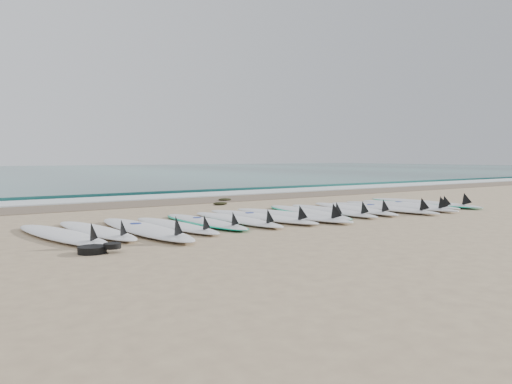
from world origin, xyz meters
TOP-DOWN VIEW (x-y plane):
  - ground at (0.00, 0.00)m, footprint 120.00×120.00m
  - ocean at (0.00, 32.50)m, footprint 120.00×55.00m
  - wet_sand_band at (0.00, 4.10)m, footprint 120.00×1.80m
  - foam_band at (0.00, 5.50)m, footprint 120.00×1.40m
  - wave_crest at (0.00, 7.00)m, footprint 120.00×1.00m
  - surfboard_0 at (-3.99, -0.12)m, footprint 0.97×2.64m
  - surfboard_1 at (-3.48, 0.04)m, footprint 0.76×2.49m
  - surfboard_2 at (-2.87, -0.28)m, footprint 0.68×2.92m
  - surfboard_3 at (-2.31, -0.12)m, footprint 0.67×2.41m
  - surfboard_4 at (-1.71, 0.05)m, footprint 0.64×2.45m
  - surfboard_5 at (-1.14, -0.05)m, footprint 0.60×2.52m
  - surfboard_6 at (-0.59, 0.01)m, footprint 0.92×2.78m
  - surfboard_7 at (-0.03, -0.12)m, footprint 0.94×2.91m
  - surfboard_8 at (0.57, 0.14)m, footprint 1.07×2.81m
  - surfboard_9 at (1.12, 0.04)m, footprint 0.80×2.67m
  - surfboard_10 at (1.73, 0.07)m, footprint 1.01×2.77m
  - surfboard_11 at (2.34, -0.17)m, footprint 0.64×2.80m
  - surfboard_12 at (2.91, -0.14)m, footprint 0.84×2.80m
  - surfboard_13 at (3.44, 0.03)m, footprint 0.65×2.54m
  - surfboard_14 at (4.01, 0.10)m, footprint 0.78×2.95m
  - seaweed_near at (0.17, 2.77)m, footprint 0.35×0.27m
  - seaweed_far at (0.82, 3.62)m, footprint 0.34×0.27m
  - leash_coil at (-3.92, -1.40)m, footprint 0.46×0.36m

SIDE VIEW (x-z plane):
  - ground at x=0.00m, z-range 0.00..0.00m
  - wet_sand_band at x=0.00m, z-range 0.00..0.01m
  - ocean at x=0.00m, z-range 0.00..0.03m
  - foam_band at x=0.00m, z-range 0.00..0.04m
  - seaweed_far at x=0.82m, z-range 0.00..0.07m
  - seaweed_near at x=0.17m, z-range 0.00..0.07m
  - surfboard_4 at x=-1.71m, z-range -0.11..0.20m
  - leash_coil at x=-3.92m, z-range -0.01..0.10m
  - wave_crest at x=0.00m, z-range 0.00..0.10m
  - surfboard_8 at x=0.57m, z-range -0.12..0.23m
  - surfboard_3 at x=-2.31m, z-range -0.10..0.20m
  - surfboard_1 at x=-3.48m, z-range -0.10..0.21m
  - surfboard_14 at x=4.01m, z-range -0.13..0.24m
  - surfboard_5 at x=-1.14m, z-range -0.10..0.22m
  - surfboard_13 at x=3.44m, z-range -0.11..0.22m
  - surfboard_0 at x=-3.99m, z-range -0.11..0.22m
  - surfboard_9 at x=1.12m, z-range -0.11..0.23m
  - surfboard_10 at x=1.73m, z-range -0.11..0.23m
  - surfboard_6 at x=-0.59m, z-range -0.11..0.23m
  - surfboard_12 at x=2.91m, z-range -0.12..0.24m
  - surfboard_11 at x=2.34m, z-range -0.12..0.24m
  - surfboard_7 at x=-0.03m, z-range -0.12..0.25m
  - surfboard_2 at x=-2.87m, z-range -0.12..0.25m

